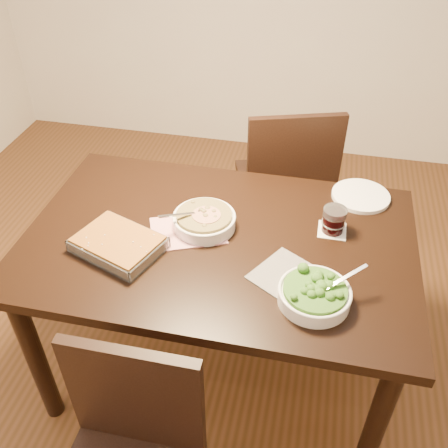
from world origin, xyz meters
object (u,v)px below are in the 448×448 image
object	(u,v)px
wine_tumbler	(334,220)
chair_far	(286,180)
dinner_plate	(361,196)
table	(219,257)
baking_dish	(118,244)
broccoli_bowl	(314,294)
stew_bowl	(204,220)

from	to	relation	value
wine_tumbler	chair_far	xyz separation A→B (m)	(-0.22, 0.64, -0.28)
chair_far	dinner_plate	bearing A→B (deg)	110.66
table	baking_dish	size ratio (longest dim) A/B	4.03
table	wine_tumbler	bearing A→B (deg)	17.55
broccoli_bowl	chair_far	xyz separation A→B (m)	(-0.18, 1.00, -0.26)
table	dinner_plate	xyz separation A→B (m)	(0.50, 0.36, 0.10)
broccoli_bowl	chair_far	bearing A→B (deg)	100.42
table	chair_far	world-z (taller)	chair_far
dinner_plate	baking_dish	bearing A→B (deg)	-148.97
dinner_plate	broccoli_bowl	bearing A→B (deg)	-103.40
chair_far	stew_bowl	bearing A→B (deg)	53.33
wine_tumbler	chair_far	bearing A→B (deg)	109.40
dinner_plate	chair_far	size ratio (longest dim) A/B	0.24
wine_tumbler	dinner_plate	size ratio (longest dim) A/B	0.42
table	stew_bowl	world-z (taller)	stew_bowl
stew_bowl	broccoli_bowl	distance (m)	0.51
table	dinner_plate	size ratio (longest dim) A/B	6.15
wine_tumbler	chair_far	size ratio (longest dim) A/B	0.10
baking_dish	chair_far	world-z (taller)	chair_far
broccoli_bowl	stew_bowl	bearing A→B (deg)	145.90
table	wine_tumbler	size ratio (longest dim) A/B	14.67
baking_dish	chair_far	size ratio (longest dim) A/B	0.37
stew_bowl	dinner_plate	size ratio (longest dim) A/B	1.02
stew_bowl	wine_tumbler	xyz separation A→B (m)	(0.46, 0.08, 0.02)
table	broccoli_bowl	size ratio (longest dim) A/B	5.98
stew_bowl	dinner_plate	world-z (taller)	stew_bowl
baking_dish	chair_far	xyz separation A→B (m)	(0.50, 0.90, -0.26)
wine_tumbler	dinner_plate	distance (m)	0.26
table	chair_far	distance (m)	0.79
broccoli_bowl	baking_dish	xyz separation A→B (m)	(-0.68, 0.10, -0.01)
table	baking_dish	xyz separation A→B (m)	(-0.33, -0.14, 0.12)
broccoli_bowl	dinner_plate	size ratio (longest dim) A/B	1.03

